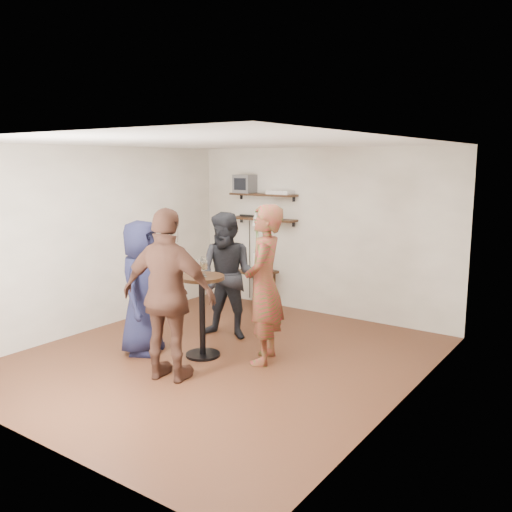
# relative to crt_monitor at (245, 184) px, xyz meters

# --- Properties ---
(room) EXTENTS (4.58, 5.08, 2.68)m
(room) POSITION_rel_crt_monitor_xyz_m (1.36, -2.38, -0.72)
(room) COLOR #492517
(room) RESTS_ON ground
(shelf_upper) EXTENTS (1.20, 0.25, 0.04)m
(shelf_upper) POSITION_rel_crt_monitor_xyz_m (0.36, 0.00, -0.17)
(shelf_upper) COLOR black
(shelf_upper) RESTS_ON room
(shelf_lower) EXTENTS (1.20, 0.25, 0.04)m
(shelf_lower) POSITION_rel_crt_monitor_xyz_m (0.36, 0.00, -0.57)
(shelf_lower) COLOR black
(shelf_lower) RESTS_ON room
(crt_monitor) EXTENTS (0.32, 0.30, 0.30)m
(crt_monitor) POSITION_rel_crt_monitor_xyz_m (0.00, 0.00, 0.00)
(crt_monitor) COLOR #59595B
(crt_monitor) RESTS_ON shelf_upper
(dvd_deck) EXTENTS (0.40, 0.24, 0.06)m
(dvd_deck) POSITION_rel_crt_monitor_xyz_m (0.69, 0.00, -0.12)
(dvd_deck) COLOR silver
(dvd_deck) RESTS_ON shelf_upper
(radio) EXTENTS (0.22, 0.10, 0.10)m
(radio) POSITION_rel_crt_monitor_xyz_m (0.49, 0.00, -0.50)
(radio) COLOR black
(radio) RESTS_ON shelf_lower
(power_strip) EXTENTS (0.30, 0.05, 0.03)m
(power_strip) POSITION_rel_crt_monitor_xyz_m (0.01, 0.05, -0.54)
(power_strip) COLOR black
(power_strip) RESTS_ON shelf_lower
(side_table) EXTENTS (0.65, 0.65, 0.62)m
(side_table) POSITION_rel_crt_monitor_xyz_m (0.36, -0.17, -1.50)
(side_table) COLOR black
(side_table) RESTS_ON room
(vase_lilies) EXTENTS (0.19, 0.20, 0.98)m
(vase_lilies) POSITION_rel_crt_monitor_xyz_m (0.36, -0.18, -1.09)
(vase_lilies) COLOR white
(vase_lilies) RESTS_ON side_table
(drinks_table) EXTENTS (0.56, 0.56, 1.02)m
(drinks_table) POSITION_rel_crt_monitor_xyz_m (1.12, -2.44, -1.36)
(drinks_table) COLOR black
(drinks_table) RESTS_ON room
(wine_glass_fl) EXTENTS (0.07, 0.07, 0.20)m
(wine_glass_fl) POSITION_rel_crt_monitor_xyz_m (1.06, -2.49, -0.86)
(wine_glass_fl) COLOR silver
(wine_glass_fl) RESTS_ON drinks_table
(wine_glass_fr) EXTENTS (0.07, 0.07, 0.20)m
(wine_glass_fr) POSITION_rel_crt_monitor_xyz_m (1.20, -2.48, -0.86)
(wine_glass_fr) COLOR silver
(wine_glass_fr) RESTS_ON drinks_table
(wine_glass_bl) EXTENTS (0.07, 0.07, 0.22)m
(wine_glass_bl) POSITION_rel_crt_monitor_xyz_m (1.11, -2.39, -0.85)
(wine_glass_bl) COLOR silver
(wine_glass_bl) RESTS_ON drinks_table
(wine_glass_br) EXTENTS (0.07, 0.07, 0.22)m
(wine_glass_br) POSITION_rel_crt_monitor_xyz_m (1.14, -2.43, -0.85)
(wine_glass_br) COLOR silver
(wine_glass_br) RESTS_ON drinks_table
(person_plaid) EXTENTS (0.68, 0.81, 1.90)m
(person_plaid) POSITION_rel_crt_monitor_xyz_m (1.84, -2.16, -1.07)
(person_plaid) COLOR #A61229
(person_plaid) RESTS_ON room
(person_dark) EXTENTS (0.97, 0.83, 1.72)m
(person_dark) POSITION_rel_crt_monitor_xyz_m (0.94, -1.69, -1.16)
(person_dark) COLOR black
(person_dark) RESTS_ON room
(person_navy) EXTENTS (0.83, 0.97, 1.68)m
(person_navy) POSITION_rel_crt_monitor_xyz_m (0.42, -2.77, -1.18)
(person_navy) COLOR black
(person_navy) RESTS_ON room
(person_brown) EXTENTS (1.19, 0.71, 1.90)m
(person_brown) POSITION_rel_crt_monitor_xyz_m (1.30, -3.20, -1.07)
(person_brown) COLOR #45281D
(person_brown) RESTS_ON room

